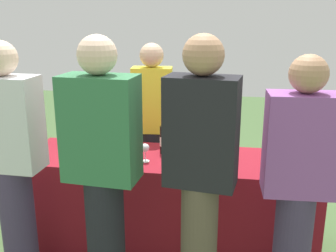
{
  "coord_description": "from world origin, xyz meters",
  "views": [
    {
      "loc": [
        0.45,
        -2.83,
        1.79
      ],
      "look_at": [
        0.0,
        0.0,
        0.97
      ],
      "focal_mm": 42.35,
      "sensor_mm": 36.0,
      "label": 1
    }
  ],
  "objects_px": {
    "wine_bottle_6": "(220,141)",
    "guest_3": "(298,182)",
    "wine_bottle_4": "(186,137)",
    "wine_glass_0": "(96,147)",
    "wine_glass_3": "(209,150)",
    "guest_2": "(201,170)",
    "guest_1": "(103,167)",
    "wine_bottle_3": "(164,139)",
    "wine_bottle_5": "(203,139)",
    "wine_glass_1": "(145,149)",
    "wine_glass_2": "(182,152)",
    "server_pouring": "(152,122)",
    "wine_bottle_1": "(109,136)",
    "wine_bottle_0": "(67,131)",
    "guest_0": "(11,158)",
    "wine_bottle_2": "(126,136)"
  },
  "relations": [
    {
      "from": "wine_bottle_6",
      "to": "guest_3",
      "type": "xyz_separation_m",
      "value": [
        0.47,
        -0.7,
        0.01
      ]
    },
    {
      "from": "wine_bottle_4",
      "to": "wine_glass_0",
      "type": "relative_size",
      "value": 2.14
    },
    {
      "from": "wine_glass_3",
      "to": "guest_2",
      "type": "distance_m",
      "value": 0.62
    },
    {
      "from": "wine_glass_0",
      "to": "guest_1",
      "type": "distance_m",
      "value": 0.6
    },
    {
      "from": "wine_bottle_3",
      "to": "wine_bottle_4",
      "type": "relative_size",
      "value": 1.02
    },
    {
      "from": "wine_bottle_5",
      "to": "guest_3",
      "type": "relative_size",
      "value": 0.2
    },
    {
      "from": "wine_bottle_3",
      "to": "wine_bottle_6",
      "type": "relative_size",
      "value": 0.98
    },
    {
      "from": "wine_bottle_4",
      "to": "wine_glass_1",
      "type": "xyz_separation_m",
      "value": [
        -0.27,
        -0.28,
        -0.02
      ]
    },
    {
      "from": "wine_bottle_5",
      "to": "wine_bottle_6",
      "type": "relative_size",
      "value": 0.98
    },
    {
      "from": "wine_bottle_5",
      "to": "guest_1",
      "type": "bearing_deg",
      "value": -122.79
    },
    {
      "from": "guest_1",
      "to": "wine_glass_1",
      "type": "bearing_deg",
      "value": 82.7
    },
    {
      "from": "wine_glass_2",
      "to": "server_pouring",
      "type": "height_order",
      "value": "server_pouring"
    },
    {
      "from": "wine_glass_0",
      "to": "wine_glass_1",
      "type": "relative_size",
      "value": 1.07
    },
    {
      "from": "wine_bottle_1",
      "to": "wine_bottle_3",
      "type": "distance_m",
      "value": 0.47
    },
    {
      "from": "wine_bottle_0",
      "to": "wine_bottle_5",
      "type": "bearing_deg",
      "value": -2.06
    },
    {
      "from": "guest_0",
      "to": "wine_glass_1",
      "type": "bearing_deg",
      "value": 32.54
    },
    {
      "from": "wine_glass_1",
      "to": "guest_1",
      "type": "bearing_deg",
      "value": -102.28
    },
    {
      "from": "wine_bottle_3",
      "to": "guest_0",
      "type": "bearing_deg",
      "value": -143.0
    },
    {
      "from": "wine_bottle_2",
      "to": "wine_glass_3",
      "type": "distance_m",
      "value": 0.72
    },
    {
      "from": "wine_bottle_2",
      "to": "wine_glass_3",
      "type": "relative_size",
      "value": 2.06
    },
    {
      "from": "wine_bottle_2",
      "to": "guest_2",
      "type": "bearing_deg",
      "value": -51.5
    },
    {
      "from": "wine_bottle_0",
      "to": "wine_bottle_6",
      "type": "height_order",
      "value": "wine_bottle_6"
    },
    {
      "from": "wine_glass_0",
      "to": "guest_0",
      "type": "distance_m",
      "value": 0.61
    },
    {
      "from": "server_pouring",
      "to": "guest_3",
      "type": "relative_size",
      "value": 0.98
    },
    {
      "from": "wine_bottle_0",
      "to": "wine_bottle_5",
      "type": "relative_size",
      "value": 0.99
    },
    {
      "from": "wine_bottle_3",
      "to": "wine_glass_0",
      "type": "relative_size",
      "value": 2.17
    },
    {
      "from": "wine_glass_2",
      "to": "server_pouring",
      "type": "relative_size",
      "value": 0.09
    },
    {
      "from": "wine_glass_2",
      "to": "wine_bottle_4",
      "type": "bearing_deg",
      "value": 91.03
    },
    {
      "from": "wine_bottle_0",
      "to": "wine_glass_1",
      "type": "distance_m",
      "value": 0.78
    },
    {
      "from": "wine_glass_0",
      "to": "guest_1",
      "type": "height_order",
      "value": "guest_1"
    },
    {
      "from": "wine_bottle_2",
      "to": "guest_2",
      "type": "height_order",
      "value": "guest_2"
    },
    {
      "from": "wine_bottle_0",
      "to": "guest_3",
      "type": "xyz_separation_m",
      "value": [
        1.75,
        -0.79,
        0.01
      ]
    },
    {
      "from": "wine_bottle_3",
      "to": "server_pouring",
      "type": "xyz_separation_m",
      "value": [
        -0.18,
        0.44,
        0.01
      ]
    },
    {
      "from": "wine_bottle_3",
      "to": "guest_0",
      "type": "relative_size",
      "value": 0.2
    },
    {
      "from": "wine_bottle_4",
      "to": "wine_glass_0",
      "type": "height_order",
      "value": "wine_bottle_4"
    },
    {
      "from": "wine_bottle_4",
      "to": "guest_2",
      "type": "distance_m",
      "value": 0.89
    },
    {
      "from": "wine_bottle_1",
      "to": "wine_bottle_5",
      "type": "xyz_separation_m",
      "value": [
        0.77,
        -0.01,
        0.01
      ]
    },
    {
      "from": "wine_glass_2",
      "to": "wine_bottle_0",
      "type": "bearing_deg",
      "value": 162.55
    },
    {
      "from": "wine_glass_0",
      "to": "wine_glass_3",
      "type": "relative_size",
      "value": 1.03
    },
    {
      "from": "wine_glass_0",
      "to": "wine_glass_2",
      "type": "distance_m",
      "value": 0.64
    },
    {
      "from": "server_pouring",
      "to": "wine_bottle_6",
      "type": "bearing_deg",
      "value": 138.8
    },
    {
      "from": "wine_glass_1",
      "to": "guest_2",
      "type": "height_order",
      "value": "guest_2"
    },
    {
      "from": "wine_bottle_2",
      "to": "wine_bottle_1",
      "type": "bearing_deg",
      "value": 177.35
    },
    {
      "from": "guest_2",
      "to": "guest_1",
      "type": "bearing_deg",
      "value": -171.66
    },
    {
      "from": "wine_bottle_0",
      "to": "guest_2",
      "type": "distance_m",
      "value": 1.48
    },
    {
      "from": "wine_bottle_0",
      "to": "wine_bottle_2",
      "type": "bearing_deg",
      "value": -4.72
    },
    {
      "from": "guest_3",
      "to": "wine_bottle_6",
      "type": "bearing_deg",
      "value": 121.7
    },
    {
      "from": "wine_glass_3",
      "to": "wine_bottle_0",
      "type": "bearing_deg",
      "value": 167.63
    },
    {
      "from": "wine_bottle_6",
      "to": "guest_2",
      "type": "distance_m",
      "value": 0.8
    },
    {
      "from": "wine_bottle_0",
      "to": "wine_bottle_4",
      "type": "bearing_deg",
      "value": -0.56
    }
  ]
}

